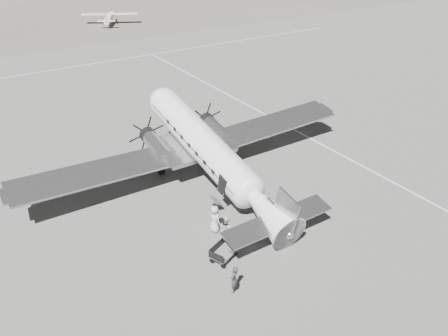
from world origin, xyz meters
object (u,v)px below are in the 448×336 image
baggage_cart_near (224,252)px  passenger (215,219)px  ramp_agent (227,229)px  dc3_airliner (209,152)px  ground_crew (234,280)px  light_plane_right (110,18)px

baggage_cart_near → passenger: bearing=46.9°
ramp_agent → passenger: (-0.03, 1.30, -0.03)m
dc3_airliner → ground_crew: size_ratio=16.53×
baggage_cart_near → passenger: size_ratio=0.94×
light_plane_right → ramp_agent: (-16.48, -64.99, -0.13)m
passenger → baggage_cart_near: bearing=152.2°
baggage_cart_near → ramp_agent: 1.61m
baggage_cart_near → light_plane_right: bearing=52.6°
passenger → light_plane_right: bearing=-21.9°
passenger → dc3_airliner: bearing=-35.3°
ramp_agent → dc3_airliner: bearing=-16.1°
dc3_airliner → passenger: 6.04m
dc3_airliner → passenger: dc3_airliner is taller
dc3_airliner → passenger: (-2.71, -5.13, -1.65)m
ground_crew → baggage_cart_near: bearing=-144.8°
dc3_airliner → baggage_cart_near: 8.72m
baggage_cart_near → ground_crew: ground_crew is taller
light_plane_right → passenger: light_plane_right is taller
ground_crew → ramp_agent: bearing=-151.5°
light_plane_right → ground_crew: (-18.36, -68.58, -0.26)m
baggage_cart_near → dc3_airliner: bearing=41.8°
ramp_agent → passenger: bearing=8.0°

